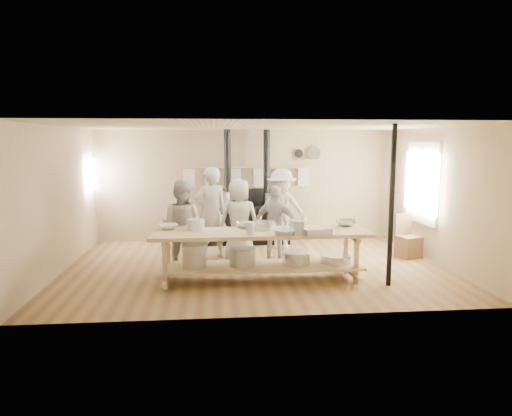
{
  "coord_description": "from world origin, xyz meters",
  "views": [
    {
      "loc": [
        -0.76,
        -8.3,
        2.31
      ],
      "look_at": [
        0.02,
        0.2,
        1.08
      ],
      "focal_mm": 32.0,
      "sensor_mm": 36.0,
      "label": 1
    }
  ],
  "objects_px": {
    "cook_center": "(239,220)",
    "cook_right": "(276,224)",
    "cook_by_window": "(281,209)",
    "roasting_pan": "(316,231)",
    "cook_far_left": "(211,213)",
    "stove": "(247,220)",
    "prep_table": "(260,250)",
    "cook_left": "(182,225)",
    "chair": "(408,245)"
  },
  "relations": [
    {
      "from": "stove",
      "to": "roasting_pan",
      "type": "bearing_deg",
      "value": -75.51
    },
    {
      "from": "prep_table",
      "to": "cook_center",
      "type": "distance_m",
      "value": 1.41
    },
    {
      "from": "cook_by_window",
      "to": "stove",
      "type": "bearing_deg",
      "value": 140.39
    },
    {
      "from": "prep_table",
      "to": "chair",
      "type": "distance_m",
      "value": 3.43
    },
    {
      "from": "cook_far_left",
      "to": "roasting_pan",
      "type": "xyz_separation_m",
      "value": [
        1.69,
        -1.93,
        -0.02
      ]
    },
    {
      "from": "cook_far_left",
      "to": "roasting_pan",
      "type": "height_order",
      "value": "cook_far_left"
    },
    {
      "from": "stove",
      "to": "cook_center",
      "type": "xyz_separation_m",
      "value": [
        -0.28,
        -1.66,
        0.29
      ]
    },
    {
      "from": "cook_by_window",
      "to": "roasting_pan",
      "type": "distance_m",
      "value": 2.7
    },
    {
      "from": "cook_far_left",
      "to": "cook_left",
      "type": "xyz_separation_m",
      "value": [
        -0.52,
        -0.79,
        -0.1
      ]
    },
    {
      "from": "cook_right",
      "to": "cook_left",
      "type": "bearing_deg",
      "value": 35.5
    },
    {
      "from": "stove",
      "to": "chair",
      "type": "distance_m",
      "value": 3.59
    },
    {
      "from": "cook_center",
      "to": "chair",
      "type": "xyz_separation_m",
      "value": [
        3.43,
        -0.03,
        -0.55
      ]
    },
    {
      "from": "stove",
      "to": "chair",
      "type": "xyz_separation_m",
      "value": [
        3.15,
        -1.69,
        -0.27
      ]
    },
    {
      "from": "cook_center",
      "to": "cook_right",
      "type": "height_order",
      "value": "cook_center"
    },
    {
      "from": "chair",
      "to": "roasting_pan",
      "type": "relative_size",
      "value": 1.92
    },
    {
      "from": "prep_table",
      "to": "cook_by_window",
      "type": "distance_m",
      "value": 2.49
    },
    {
      "from": "cook_right",
      "to": "cook_center",
      "type": "bearing_deg",
      "value": 8.52
    },
    {
      "from": "cook_far_left",
      "to": "stove",
      "type": "bearing_deg",
      "value": -137.72
    },
    {
      "from": "stove",
      "to": "cook_far_left",
      "type": "distance_m",
      "value": 1.69
    },
    {
      "from": "cook_center",
      "to": "chair",
      "type": "relative_size",
      "value": 1.87
    },
    {
      "from": "cook_far_left",
      "to": "chair",
      "type": "relative_size",
      "value": 2.12
    },
    {
      "from": "cook_center",
      "to": "cook_left",
      "type": "bearing_deg",
      "value": 15.52
    },
    {
      "from": "roasting_pan",
      "to": "prep_table",
      "type": "bearing_deg",
      "value": 159.16
    },
    {
      "from": "cook_left",
      "to": "chair",
      "type": "xyz_separation_m",
      "value": [
        4.5,
        0.52,
        -0.57
      ]
    },
    {
      "from": "cook_right",
      "to": "chair",
      "type": "bearing_deg",
      "value": -152.33
    },
    {
      "from": "chair",
      "to": "roasting_pan",
      "type": "bearing_deg",
      "value": -161.79
    },
    {
      "from": "cook_right",
      "to": "roasting_pan",
      "type": "distance_m",
      "value": 1.56
    },
    {
      "from": "cook_left",
      "to": "cook_center",
      "type": "xyz_separation_m",
      "value": [
        1.07,
        0.55,
        -0.01
      ]
    },
    {
      "from": "roasting_pan",
      "to": "cook_by_window",
      "type": "bearing_deg",
      "value": 93.38
    },
    {
      "from": "stove",
      "to": "prep_table",
      "type": "xyz_separation_m",
      "value": [
        -0.0,
        -3.02,
        -0.0
      ]
    },
    {
      "from": "cook_far_left",
      "to": "cook_right",
      "type": "relative_size",
      "value": 1.23
    },
    {
      "from": "cook_center",
      "to": "stove",
      "type": "bearing_deg",
      "value": -111.24
    },
    {
      "from": "chair",
      "to": "roasting_pan",
      "type": "distance_m",
      "value": 2.9
    },
    {
      "from": "cook_far_left",
      "to": "cook_left",
      "type": "height_order",
      "value": "cook_far_left"
    },
    {
      "from": "stove",
      "to": "cook_by_window",
      "type": "xyz_separation_m",
      "value": [
        0.71,
        -0.65,
        0.35
      ]
    },
    {
      "from": "cook_far_left",
      "to": "cook_right",
      "type": "xyz_separation_m",
      "value": [
        1.24,
        -0.44,
        -0.17
      ]
    },
    {
      "from": "prep_table",
      "to": "cook_right",
      "type": "relative_size",
      "value": 2.41
    },
    {
      "from": "cook_left",
      "to": "cook_by_window",
      "type": "bearing_deg",
      "value": -123.52
    },
    {
      "from": "prep_table",
      "to": "cook_by_window",
      "type": "xyz_separation_m",
      "value": [
        0.71,
        2.36,
        0.35
      ]
    },
    {
      "from": "cook_left",
      "to": "cook_by_window",
      "type": "height_order",
      "value": "cook_by_window"
    },
    {
      "from": "prep_table",
      "to": "cook_right",
      "type": "bearing_deg",
      "value": 70.02
    },
    {
      "from": "cook_far_left",
      "to": "prep_table",
      "type": "bearing_deg",
      "value": 99.62
    },
    {
      "from": "cook_left",
      "to": "stove",
      "type": "bearing_deg",
      "value": -102.08
    },
    {
      "from": "cook_left",
      "to": "roasting_pan",
      "type": "distance_m",
      "value": 2.49
    },
    {
      "from": "roasting_pan",
      "to": "chair",
      "type": "bearing_deg",
      "value": 35.93
    },
    {
      "from": "cook_by_window",
      "to": "chair",
      "type": "relative_size",
      "value": 2.0
    },
    {
      "from": "prep_table",
      "to": "cook_by_window",
      "type": "height_order",
      "value": "cook_by_window"
    },
    {
      "from": "cook_left",
      "to": "chair",
      "type": "relative_size",
      "value": 1.9
    },
    {
      "from": "stove",
      "to": "cook_far_left",
      "type": "relative_size",
      "value": 1.42
    },
    {
      "from": "cook_by_window",
      "to": "roasting_pan",
      "type": "relative_size",
      "value": 3.84
    }
  ]
}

